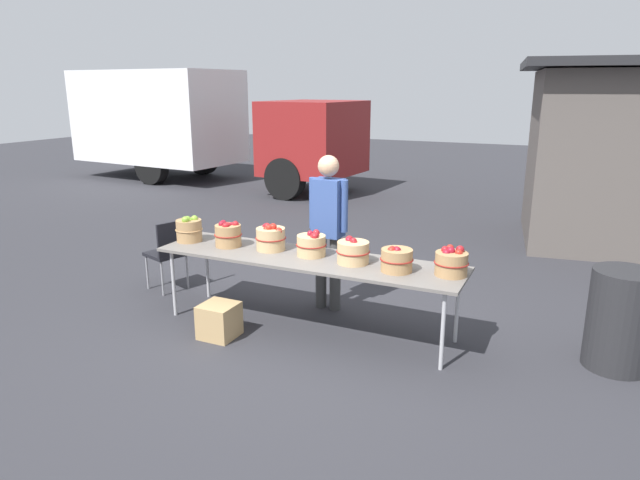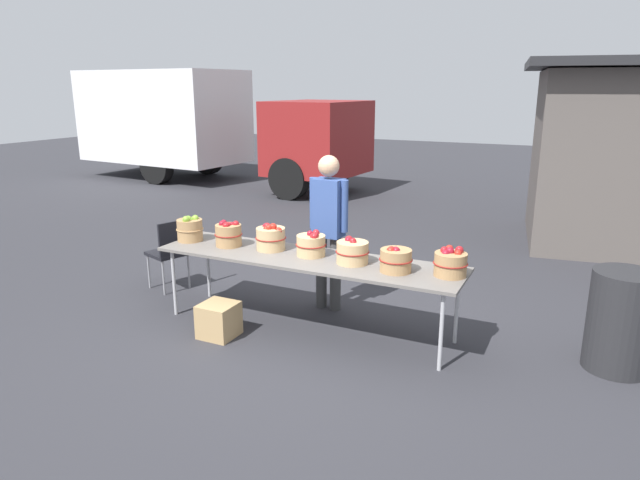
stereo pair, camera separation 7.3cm
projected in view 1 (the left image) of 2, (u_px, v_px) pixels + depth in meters
The scene contains 15 objects.
ground_plane at pixel (308, 328), 5.73m from camera, with size 40.00×40.00×0.00m, color #2D2D33.
market_table at pixel (307, 260), 5.54m from camera, with size 3.10×0.76×0.75m.
apple_basket_green_0 at pixel (189, 230), 6.07m from camera, with size 0.29×0.29×0.29m.
apple_basket_red_0 at pixel (228, 234), 5.88m from camera, with size 0.29×0.29×0.27m.
apple_basket_red_1 at pixel (271, 238), 5.75m from camera, with size 0.32×0.32×0.28m.
apple_basket_red_2 at pixel (311, 245), 5.56m from camera, with size 0.30×0.30×0.25m.
apple_basket_red_3 at pixel (353, 252), 5.33m from camera, with size 0.32×0.32×0.25m.
apple_basket_red_4 at pixel (396, 259), 5.09m from camera, with size 0.30×0.30×0.24m.
apple_basket_red_5 at pixel (451, 262), 4.99m from camera, with size 0.31×0.31×0.26m.
vendor_adult at pixel (328, 221), 5.99m from camera, with size 0.45×0.23×1.69m.
box_truck at pixel (191, 122), 14.23m from camera, with size 7.85×2.78×2.75m.
food_kiosk at pixel (638, 154), 8.44m from camera, with size 3.86×3.34×2.74m.
folding_chair at pixel (169, 249), 6.66m from camera, with size 0.51×0.51×0.86m.
trash_barrel at pixel (621, 320), 4.83m from camera, with size 0.54×0.54×0.88m, color #262628.
produce_crate at pixel (219, 320), 5.49m from camera, with size 0.34×0.34×0.34m, color tan.
Camera 1 is at (2.34, -4.75, 2.38)m, focal length 31.68 mm.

